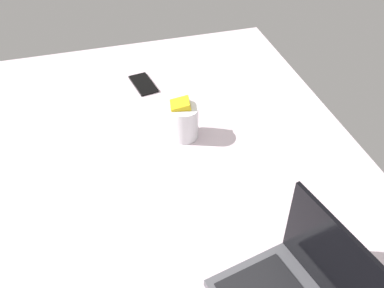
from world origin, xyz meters
TOP-DOWN VIEW (x-y plane):
  - bed_mattress at (0.00, 0.00)cm, footprint 180.00×140.00cm
  - snack_cup at (-24.73, 18.28)cm, footprint 9.27×9.00cm
  - cell_phone at (-57.27, 11.31)cm, footprint 14.95×9.09cm

SIDE VIEW (x-z plane):
  - bed_mattress at x=0.00cm, z-range 0.00..18.00cm
  - cell_phone at x=-57.27cm, z-range 18.00..18.80cm
  - snack_cup at x=-24.73cm, z-range 17.38..30.57cm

